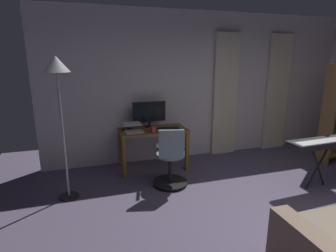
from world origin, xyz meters
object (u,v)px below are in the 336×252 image
Objects in this scene: computer_keyboard at (169,128)px; computer_monitor at (149,113)px; floor_lamp at (57,78)px; desk at (153,135)px; piano_keyboard at (321,144)px; cell_phone_face_up at (129,128)px; mug_tea at (153,129)px; laptop at (133,129)px; office_chair at (171,160)px; computer_mouse at (123,129)px.

computer_monitor is at bearing -41.04° from computer_keyboard.
floor_lamp is (1.43, 0.88, 0.72)m from computer_monitor.
piano_keyboard reaches higher than desk.
cell_phone_face_up is 1.11× the size of mug_tea.
computer_keyboard is 0.65m from laptop.
office_chair is 0.81m from computer_keyboard.
floor_lamp reaches higher than desk.
office_chair reaches higher than mug_tea.
cell_phone_face_up is at bearing -46.80° from mug_tea.
computer_mouse is (0.60, -0.88, 0.31)m from office_chair.
cell_phone_face_up is (0.04, -0.25, -0.05)m from laptop.
laptop is 2.40× the size of cell_phone_face_up.
desk is 3.29× the size of computer_keyboard.
computer_mouse is (0.51, -0.09, 0.13)m from desk.
computer_keyboard reaches higher than cell_phone_face_up.
office_chair is 0.86× the size of piano_keyboard.
floor_lamp reaches higher than computer_mouse.
computer_monitor is at bearing 109.55° from office_chair.
mug_tea reaches higher than computer_mouse.
cell_phone_face_up is (0.39, 0.01, -0.26)m from computer_monitor.
floor_lamp reaches higher than office_chair.
computer_monitor reaches higher than laptop.
laptop is at bearing -22.11° from mug_tea.
floor_lamp reaches higher than computer_keyboard.
piano_keyboard is (-2.62, 1.42, -0.08)m from laptop.
laptop is at bearing 11.08° from desk.
cell_phone_face_up is at bearing -24.16° from desk.
laptop is at bearing -150.28° from floor_lamp.
computer_keyboard is at bearing -160.25° from floor_lamp.
computer_monitor is 0.56m from computer_mouse.
piano_keyboard is at bearing 124.22° from cell_phone_face_up.
laptop is at bearing 0.23° from computer_keyboard.
floor_lamp is at bearing -14.80° from piano_keyboard.
office_chair is 1.13m from cell_phone_face_up.
laptop is at bearing 36.89° from computer_monitor.
mug_tea is at bearing 109.52° from cell_phone_face_up.
desk is 1.25× the size of office_chair.
computer_mouse is at bearing -52.92° from laptop.
office_chair is 1.99m from floor_lamp.
computer_keyboard is at bearing 168.59° from computer_mouse.
office_chair is at bearing 74.75° from computer_keyboard.
mug_tea is at bearing 152.40° from laptop.
computer_monitor is 0.48m from laptop.
computer_monitor reaches higher than office_chair.
mug_tea is 2.64m from piano_keyboard.
laptop is at bearing -30.96° from piano_keyboard.
laptop is 2.99m from piano_keyboard.
floor_lamp is (1.44, 0.69, 1.10)m from desk.
office_chair is (-0.08, 0.79, -0.18)m from desk.
computer_keyboard is 1.06× the size of laptop.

